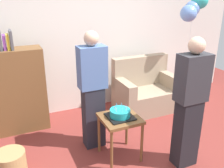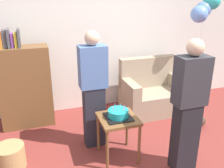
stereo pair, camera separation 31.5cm
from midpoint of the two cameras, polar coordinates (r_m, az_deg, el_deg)
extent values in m
cube|color=silver|center=(4.55, -0.42, 11.24)|extent=(6.00, 0.10, 2.70)
cube|color=gray|center=(4.63, 11.31, -3.91)|extent=(1.10, 0.70, 0.40)
cube|color=gray|center=(4.68, 10.13, 2.74)|extent=(1.10, 0.16, 0.56)
cube|color=gray|center=(4.31, 6.12, -0.92)|extent=(0.16, 0.70, 0.24)
cube|color=gray|center=(4.75, 16.55, 0.42)|extent=(0.16, 0.70, 0.24)
cube|color=brown|center=(4.13, -17.11, -0.80)|extent=(0.80, 0.36, 1.30)
cube|color=orange|center=(3.93, -22.01, 9.20)|extent=(0.05, 0.19, 0.23)
cube|color=#4C4C51|center=(3.93, -21.19, 9.54)|extent=(0.05, 0.16, 0.26)
cube|color=#4C4C51|center=(3.92, -20.40, 9.71)|extent=(0.04, 0.23, 0.27)
cube|color=#7F3D93|center=(3.93, -19.65, 9.35)|extent=(0.04, 0.16, 0.21)
cube|color=gold|center=(3.93, -18.94, 9.46)|extent=(0.04, 0.19, 0.21)
cube|color=#4C4C51|center=(3.92, -18.30, 9.92)|extent=(0.04, 0.24, 0.27)
cube|color=brown|center=(3.20, 4.25, -7.98)|extent=(0.48, 0.48, 0.04)
cylinder|color=brown|center=(3.12, 1.91, -15.08)|extent=(0.04, 0.04, 0.55)
cylinder|color=brown|center=(3.27, 9.05, -13.57)|extent=(0.04, 0.04, 0.55)
cylinder|color=brown|center=(3.45, -0.51, -11.21)|extent=(0.04, 0.04, 0.55)
cylinder|color=brown|center=(3.58, 6.01, -10.04)|extent=(0.04, 0.04, 0.55)
cube|color=black|center=(3.18, 4.27, -7.54)|extent=(0.32, 0.32, 0.02)
cylinder|color=teal|center=(3.16, 4.29, -6.70)|extent=(0.26, 0.26, 0.09)
cylinder|color=#EA668C|center=(3.16, 5.70, -5.27)|extent=(0.01, 0.01, 0.06)
cylinder|color=#66B2E5|center=(3.20, 4.73, -4.94)|extent=(0.01, 0.01, 0.05)
cylinder|color=#66B2E5|center=(3.18, 3.53, -4.99)|extent=(0.01, 0.01, 0.06)
cylinder|color=#EA668C|center=(3.14, 3.10, -5.48)|extent=(0.01, 0.01, 0.05)
cylinder|color=#EA668C|center=(3.08, 3.33, -5.95)|extent=(0.01, 0.01, 0.05)
cylinder|color=#66B2E5|center=(3.05, 4.64, -6.22)|extent=(0.01, 0.01, 0.06)
cylinder|color=#EA668C|center=(3.10, 5.61, -5.78)|extent=(0.01, 0.01, 0.06)
cube|color=#23232D|center=(3.53, -1.53, -7.37)|extent=(0.28, 0.20, 0.88)
cube|color=#4C6BA3|center=(3.25, -1.65, 3.89)|extent=(0.36, 0.22, 0.56)
sphere|color=#D1A889|center=(3.16, -1.72, 10.40)|extent=(0.19, 0.19, 0.19)
cube|color=black|center=(3.24, 18.99, -11.43)|extent=(0.28, 0.20, 0.88)
cube|color=#2D2D33|center=(2.93, 20.62, 0.61)|extent=(0.36, 0.22, 0.56)
sphere|color=#D1A889|center=(2.83, 21.58, 7.75)|extent=(0.19, 0.19, 0.19)
cylinder|color=#A88451|center=(3.43, -19.62, -15.41)|extent=(0.36, 0.36, 0.30)
ellipsoid|color=#473328|center=(4.36, 21.01, -8.13)|extent=(0.28, 0.14, 0.20)
cylinder|color=silver|center=(4.85, 20.75, 4.81)|extent=(0.00, 0.00, 1.76)
sphere|color=#668ED6|center=(4.58, 21.20, 14.61)|extent=(0.28, 0.28, 0.28)
sphere|color=#2DADA8|center=(4.73, 23.64, 16.91)|extent=(0.29, 0.29, 0.29)
sphere|color=#668ED6|center=(4.67, 22.03, 15.50)|extent=(0.26, 0.26, 0.26)
camera|label=1|loc=(0.16, -87.22, 1.05)|focal=40.16mm
camera|label=2|loc=(0.16, 92.78, -1.05)|focal=40.16mm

